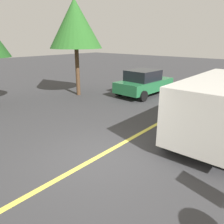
{
  "coord_description": "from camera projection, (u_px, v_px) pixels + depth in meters",
  "views": [
    {
      "loc": [
        -4.14,
        -4.2,
        3.46
      ],
      "look_at": [
        0.86,
        0.13,
        1.23
      ],
      "focal_mm": 34.78,
      "sensor_mm": 36.0,
      "label": 1
    }
  ],
  "objects": [
    {
      "name": "ground_plane",
      "position": [
        97.0,
        158.0,
        6.67
      ],
      "size": [
        80.0,
        80.0,
        0.0
      ],
      "primitive_type": "plane",
      "color": "#38383A"
    },
    {
      "name": "tree_left_verge",
      "position": [
        75.0,
        24.0,
        12.87
      ],
      "size": [
        3.17,
        3.17,
        5.75
      ],
      "color": "#513823",
      "rests_on": "ground_plane"
    },
    {
      "name": "white_van",
      "position": [
        219.0,
        105.0,
        7.58
      ],
      "size": [
        5.23,
        2.32,
        2.2
      ],
      "color": "silver",
      "rests_on": "ground_plane"
    },
    {
      "name": "car_green_behind_van",
      "position": [
        144.0,
        82.0,
        13.97
      ],
      "size": [
        4.17,
        2.25,
        1.62
      ],
      "color": "#236B3D",
      "rests_on": "ground_plane"
    },
    {
      "name": "lane_marking_centre",
      "position": [
        149.0,
        129.0,
        8.82
      ],
      "size": [
        28.0,
        0.16,
        0.01
      ],
      "primitive_type": "cube",
      "color": "#E0D14C"
    }
  ]
}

